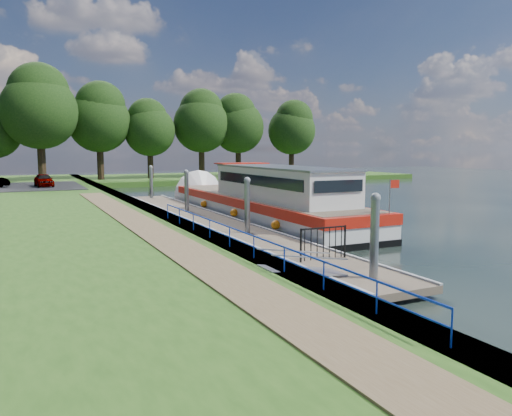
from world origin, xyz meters
name	(u,v)px	position (x,y,z in m)	size (l,w,h in m)	color
ground	(362,287)	(0.00, 0.00, 0.00)	(160.00, 160.00, 0.00)	black
bank_edge	(157,218)	(-2.55, 15.00, 0.39)	(1.10, 90.00, 0.78)	#473D2D
far_bank	(194,178)	(12.00, 52.00, 0.30)	(60.00, 18.00, 0.60)	#274D16
footpath	(155,232)	(-4.40, 8.00, 0.80)	(1.60, 40.00, 0.05)	brown
blue_fence	(241,236)	(-2.75, 3.00, 1.31)	(0.04, 18.04, 0.72)	#0C2DBF
pontoon	(213,224)	(0.00, 13.00, 0.18)	(2.50, 30.00, 0.56)	brown
mooring_piles	(212,204)	(0.00, 13.00, 1.28)	(0.30, 27.30, 3.55)	gray
gangway	(302,270)	(-1.85, 0.50, 0.63)	(2.58, 1.00, 0.92)	#A5A8AD
gate_panel	(323,239)	(0.00, 2.20, 1.15)	(1.85, 0.05, 1.15)	black
barge	(257,201)	(3.60, 14.93, 1.09)	(4.36, 21.15, 4.78)	black
horizon_trees	(89,116)	(-1.61, 48.68, 7.95)	(54.38, 10.03, 12.87)	#332316
car_a	(44,180)	(-7.26, 36.80, 1.43)	(1.40, 3.47, 1.18)	#999999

